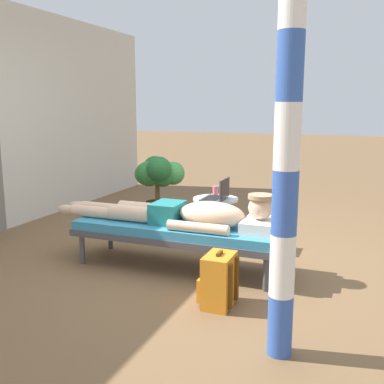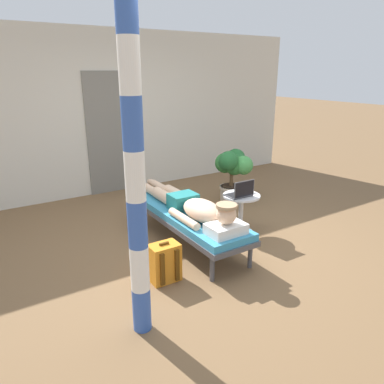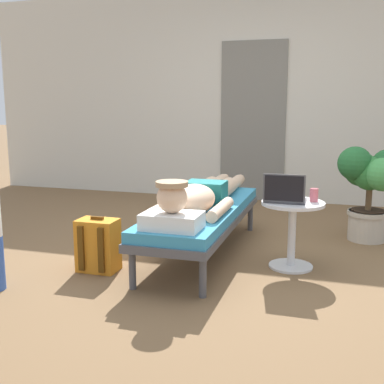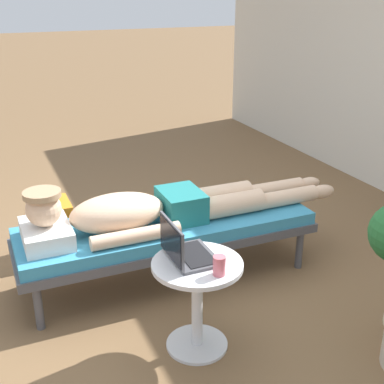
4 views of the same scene
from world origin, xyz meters
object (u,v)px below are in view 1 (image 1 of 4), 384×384
object	(u,v)px
laptop	(218,194)
backpack	(219,281)
lounge_chair	(178,231)
person_reclining	(188,214)
drink_glass	(216,191)
potted_plant	(158,179)
side_table	(215,213)
porch_post	(287,136)

from	to	relation	value
laptop	backpack	distance (m)	1.47
lounge_chair	person_reclining	distance (m)	0.20
lounge_chair	laptop	distance (m)	0.75
drink_glass	potted_plant	world-z (taller)	potted_plant
side_table	backpack	distance (m)	1.50
drink_glass	lounge_chair	bearing A→B (deg)	176.03
side_table	backpack	world-z (taller)	side_table
person_reclining	potted_plant	xyz separation A→B (m)	(1.37, 0.96, 0.06)
person_reclining	drink_glass	world-z (taller)	person_reclining
drink_glass	porch_post	world-z (taller)	porch_post
side_table	potted_plant	bearing A→B (deg)	57.65
laptop	porch_post	distance (m)	2.23
laptop	side_table	bearing A→B (deg)	40.52
side_table	porch_post	world-z (taller)	porch_post
person_reclining	laptop	distance (m)	0.70
potted_plant	backpack	bearing A→B (deg)	-143.93
side_table	potted_plant	xyz separation A→B (m)	(0.62, 0.97, 0.23)
lounge_chair	drink_glass	distance (m)	0.93
person_reclining	drink_glass	size ratio (longest dim) A/B	21.44
lounge_chair	drink_glass	size ratio (longest dim) A/B	19.48
lounge_chair	laptop	bearing A→B (deg)	-13.48
lounge_chair	potted_plant	bearing A→B (deg)	32.14
laptop	backpack	world-z (taller)	laptop
potted_plant	porch_post	world-z (taller)	porch_post
drink_glass	porch_post	bearing A→B (deg)	-151.77
lounge_chair	person_reclining	bearing A→B (deg)	-90.00
porch_post	person_reclining	bearing A→B (deg)	42.69
potted_plant	side_table	bearing A→B (deg)	-122.35
person_reclining	porch_post	bearing A→B (deg)	-137.31
lounge_chair	side_table	distance (m)	0.76
potted_plant	porch_post	distance (m)	3.32
drink_glass	backpack	distance (m)	1.69
potted_plant	porch_post	size ratio (longest dim) A/B	0.33
side_table	backpack	size ratio (longest dim) A/B	1.23
lounge_chair	potted_plant	distance (m)	1.63
person_reclining	side_table	distance (m)	0.77
lounge_chair	backpack	world-z (taller)	backpack
side_table	lounge_chair	bearing A→B (deg)	171.35
person_reclining	potted_plant	bearing A→B (deg)	35.01
laptop	drink_glass	size ratio (longest dim) A/B	3.06
lounge_chair	drink_glass	world-z (taller)	drink_glass
lounge_chair	person_reclining	size ratio (longest dim) A/B	0.91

